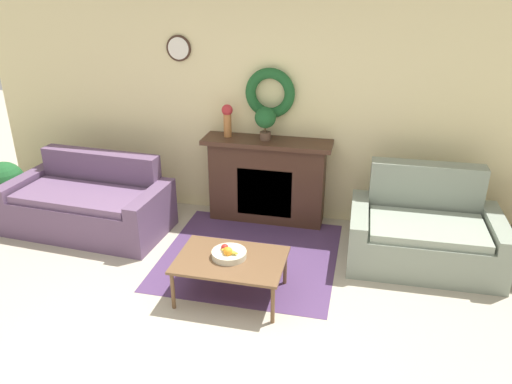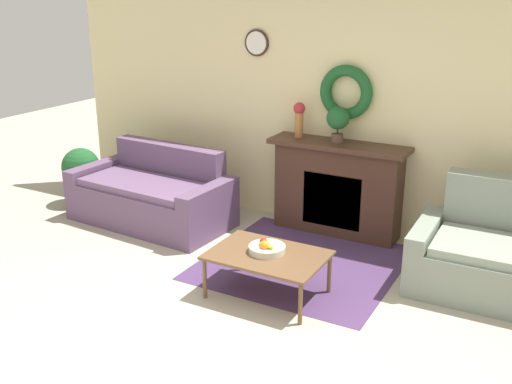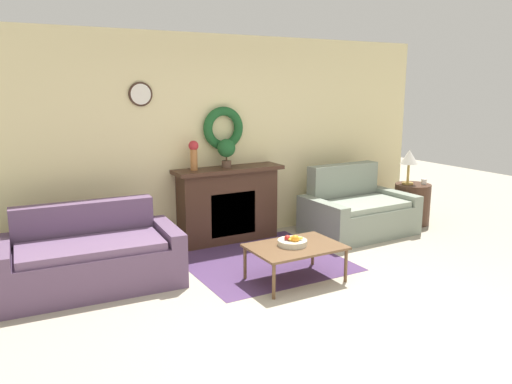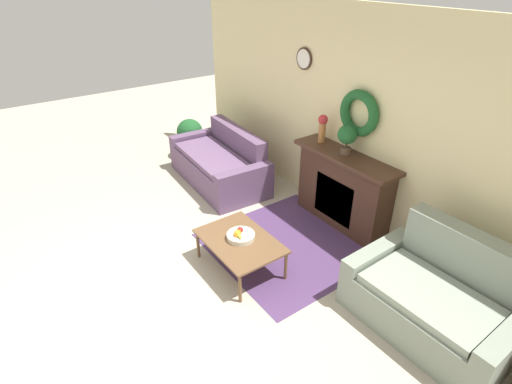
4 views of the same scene
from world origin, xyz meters
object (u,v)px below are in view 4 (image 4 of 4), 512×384
at_px(couch_left, 220,164).
at_px(fruit_bowl, 240,235).
at_px(fireplace, 343,189).
at_px(vase_on_mantel_left, 323,126).
at_px(coffee_table, 240,242).
at_px(potted_plant_on_mantel, 347,136).
at_px(loveseat_right, 436,299).
at_px(potted_plant_floor_by_couch, 190,134).

height_order(couch_left, fruit_bowl, couch_left).
relative_size(fireplace, vase_on_mantel_left, 3.94).
bearing_deg(fireplace, coffee_table, -89.83).
bearing_deg(vase_on_mantel_left, couch_left, -154.31).
xyz_separation_m(couch_left, vase_on_mantel_left, (1.46, 0.70, 0.92)).
xyz_separation_m(fireplace, coffee_table, (0.00, -1.61, -0.15)).
bearing_deg(couch_left, potted_plant_on_mantel, 23.29).
relative_size(loveseat_right, coffee_table, 1.54).
height_order(fruit_bowl, potted_plant_floor_by_couch, potted_plant_floor_by_couch).
bearing_deg(vase_on_mantel_left, loveseat_right, -14.06).
bearing_deg(vase_on_mantel_left, fireplace, -0.69).
height_order(fireplace, coffee_table, fireplace).
distance_m(vase_on_mantel_left, potted_plant_floor_by_couch, 2.78).
relative_size(couch_left, coffee_table, 1.90).
distance_m(fireplace, fruit_bowl, 1.59).
bearing_deg(vase_on_mantel_left, potted_plant_on_mantel, -2.57).
bearing_deg(vase_on_mantel_left, potted_plant_floor_by_couch, -165.88).
relative_size(couch_left, potted_plant_floor_by_couch, 2.64).
bearing_deg(vase_on_mantel_left, coffee_table, -73.60).
bearing_deg(fruit_bowl, fireplace, 89.36).
height_order(coffee_table, potted_plant_on_mantel, potted_plant_on_mantel).
bearing_deg(potted_plant_floor_by_couch, potted_plant_on_mantel, 11.75).
height_order(coffee_table, potted_plant_floor_by_couch, potted_plant_floor_by_couch).
xyz_separation_m(fruit_bowl, vase_on_mantel_left, (-0.45, 1.59, 0.79)).
bearing_deg(potted_plant_on_mantel, coffee_table, -88.97).
bearing_deg(fireplace, couch_left, -160.14).
bearing_deg(couch_left, fruit_bowl, -21.27).
distance_m(fireplace, coffee_table, 1.61).
distance_m(fireplace, vase_on_mantel_left, 0.86).
height_order(coffee_table, fruit_bowl, fruit_bowl).
bearing_deg(fruit_bowl, vase_on_mantel_left, 105.87).
relative_size(fireplace, potted_plant_floor_by_couch, 2.11).
distance_m(potted_plant_on_mantel, potted_plant_floor_by_couch, 3.20).
relative_size(fireplace, couch_left, 0.80).
relative_size(vase_on_mantel_left, potted_plant_floor_by_couch, 0.53).
height_order(couch_left, vase_on_mantel_left, vase_on_mantel_left).
height_order(couch_left, potted_plant_on_mantel, potted_plant_on_mantel).
bearing_deg(fruit_bowl, coffee_table, -43.97).
height_order(loveseat_right, potted_plant_on_mantel, potted_plant_on_mantel).
relative_size(coffee_table, potted_plant_on_mantel, 2.60).
distance_m(loveseat_right, fruit_bowl, 2.05).
bearing_deg(loveseat_right, vase_on_mantel_left, 164.81).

